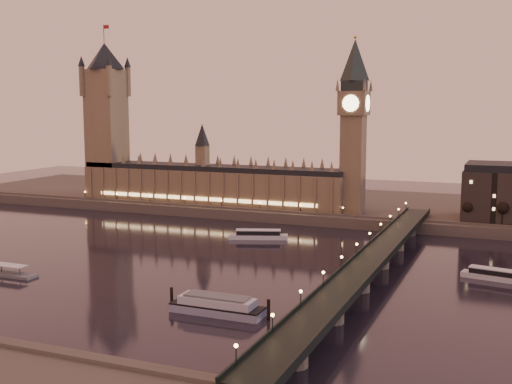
# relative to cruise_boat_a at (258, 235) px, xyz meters

# --- Properties ---
(ground) EXTENTS (700.00, 700.00, 0.00)m
(ground) POSITION_rel_cruise_boat_a_xyz_m (-20.16, -55.38, -2.18)
(ground) COLOR black
(ground) RESTS_ON ground
(far_embankment) EXTENTS (560.00, 130.00, 6.00)m
(far_embankment) POSITION_rel_cruise_boat_a_xyz_m (9.84, 109.62, 0.82)
(far_embankment) COLOR #423D35
(far_embankment) RESTS_ON ground
(palace_of_westminster) EXTENTS (180.00, 26.62, 52.00)m
(palace_of_westminster) POSITION_rel_cruise_boat_a_xyz_m (-60.28, 65.61, 19.53)
(palace_of_westminster) COLOR brown
(palace_of_westminster) RESTS_ON ground
(victoria_tower) EXTENTS (31.68, 31.68, 118.00)m
(victoria_tower) POSITION_rel_cruise_boat_a_xyz_m (-140.16, 65.62, 63.61)
(victoria_tower) COLOR brown
(victoria_tower) RESTS_ON ground
(big_ben) EXTENTS (17.68, 17.68, 104.00)m
(big_ben) POSITION_rel_cruise_boat_a_xyz_m (33.83, 65.60, 61.77)
(big_ben) COLOR brown
(big_ben) RESTS_ON ground
(westminster_bridge) EXTENTS (13.20, 260.00, 15.30)m
(westminster_bridge) POSITION_rel_cruise_boat_a_xyz_m (71.45, -55.38, 3.34)
(westminster_bridge) COLOR black
(westminster_bridge) RESTS_ON ground
(bare_tree_0) EXTENTS (5.54, 5.54, 11.27)m
(bare_tree_0) POSITION_rel_cruise_boat_a_xyz_m (100.99, 53.62, 12.21)
(bare_tree_0) COLOR black
(bare_tree_0) RESTS_ON ground
(bare_tree_1) EXTENTS (5.54, 5.54, 11.27)m
(bare_tree_1) POSITION_rel_cruise_boat_a_xyz_m (117.94, 53.62, 12.21)
(bare_tree_1) COLOR black
(bare_tree_1) RESTS_ON ground
(cruise_boat_a) EXTENTS (31.36, 16.80, 4.95)m
(cruise_boat_a) POSITION_rel_cruise_boat_a_xyz_m (0.00, 0.00, 0.00)
(cruise_boat_a) COLOR silver
(cruise_boat_a) RESTS_ON ground
(cruise_boat_b) EXTENTS (25.32, 10.57, 4.54)m
(cruise_boat_b) POSITION_rel_cruise_boat_a_xyz_m (117.76, -37.59, -0.18)
(cruise_boat_b) COLOR silver
(cruise_boat_b) RESTS_ON ground
(moored_barge) EXTENTS (37.48, 9.33, 6.87)m
(moored_barge) POSITION_rel_cruise_boat_a_xyz_m (33.52, -118.89, 0.72)
(moored_barge) COLOR #8891AD
(moored_barge) RESTS_ON ground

